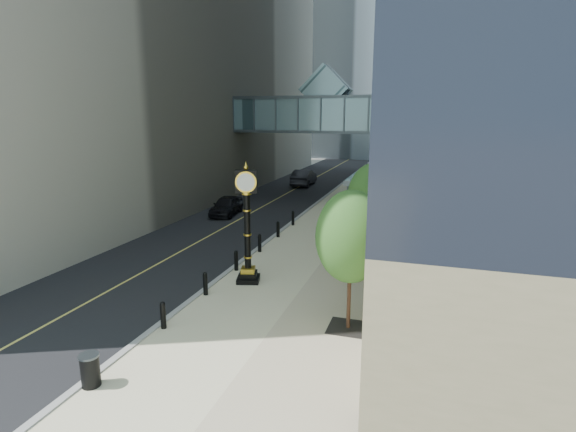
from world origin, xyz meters
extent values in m
plane|color=gray|center=(0.00, 0.00, 0.00)|extent=(320.00, 320.00, 0.00)
cube|color=black|center=(-7.00, 40.00, 0.01)|extent=(8.00, 180.00, 0.02)
cube|color=beige|center=(1.00, 40.00, 0.03)|extent=(8.00, 180.00, 0.06)
cube|color=gray|center=(-3.00, 40.00, 0.04)|extent=(0.25, 180.00, 0.07)
cube|color=#A0B8CA|center=(-6.00, 120.00, 32.50)|extent=(22.00, 22.00, 65.00)
cube|color=slate|center=(-3.00, 28.00, 7.50)|extent=(17.00, 4.00, 3.00)
cube|color=#383F44|center=(-3.00, 28.00, 6.05)|extent=(17.00, 4.20, 0.25)
cube|color=#383F44|center=(-3.00, 28.00, 8.95)|extent=(17.00, 4.20, 0.25)
cube|color=slate|center=(-3.00, 28.00, 9.60)|extent=(4.24, 3.00, 4.24)
cube|color=#383F44|center=(3.50, 14.00, 4.20)|extent=(3.00, 8.00, 0.25)
cube|color=slate|center=(3.50, 14.00, 4.35)|extent=(2.80, 7.80, 0.06)
cylinder|color=#383F44|center=(2.20, 10.30, 2.10)|extent=(0.12, 0.12, 4.20)
cylinder|color=#383F44|center=(2.20, 17.70, 2.10)|extent=(0.12, 0.12, 4.20)
cylinder|color=black|center=(-2.70, 1.00, 0.51)|extent=(0.20, 0.20, 0.90)
cylinder|color=black|center=(-2.70, 4.20, 0.51)|extent=(0.20, 0.20, 0.90)
cylinder|color=black|center=(-2.70, 7.40, 0.51)|extent=(0.20, 0.20, 0.90)
cylinder|color=black|center=(-2.70, 10.60, 0.51)|extent=(0.20, 0.20, 0.90)
cylinder|color=black|center=(-2.70, 13.80, 0.51)|extent=(0.20, 0.20, 0.90)
cylinder|color=black|center=(-2.70, 17.00, 0.51)|extent=(0.20, 0.20, 0.90)
cube|color=black|center=(3.60, 3.00, 0.07)|extent=(1.40, 1.40, 0.02)
cylinder|color=#42271C|center=(3.60, 3.00, 1.39)|extent=(0.14, 0.14, 2.67)
ellipsoid|color=#275820|center=(3.60, 3.00, 3.45)|extent=(2.44, 2.44, 3.26)
cube|color=black|center=(3.60, 9.50, 0.07)|extent=(1.40, 1.40, 0.02)
cylinder|color=#42271C|center=(3.60, 9.50, 1.46)|extent=(0.14, 0.14, 2.80)
ellipsoid|color=#275820|center=(3.60, 9.50, 3.63)|extent=(2.57, 2.57, 3.42)
cube|color=black|center=(3.60, 16.00, 0.07)|extent=(1.40, 1.40, 0.02)
cylinder|color=#42271C|center=(3.60, 16.00, 1.23)|extent=(0.14, 0.14, 2.35)
ellipsoid|color=#275820|center=(3.60, 16.00, 3.05)|extent=(2.15, 2.15, 2.87)
cube|color=black|center=(3.60, 22.50, 0.07)|extent=(1.40, 1.40, 0.02)
cylinder|color=#42271C|center=(3.60, 22.50, 1.53)|extent=(0.14, 0.14, 2.94)
ellipsoid|color=#275820|center=(3.60, 22.50, 3.80)|extent=(2.69, 2.69, 3.59)
cube|color=black|center=(3.60, 29.00, 0.07)|extent=(1.40, 1.40, 0.02)
cylinder|color=#42271C|center=(3.60, 29.00, 1.59)|extent=(0.14, 0.14, 3.07)
ellipsoid|color=#275820|center=(3.60, 29.00, 3.96)|extent=(2.81, 2.81, 3.75)
cube|color=black|center=(-1.57, 6.19, 0.17)|extent=(1.23, 1.23, 0.22)
cube|color=black|center=(-1.57, 6.19, 0.39)|extent=(0.96, 0.96, 0.22)
cube|color=gold|center=(-1.57, 6.19, 0.62)|extent=(0.75, 0.75, 0.22)
cylinder|color=black|center=(-1.57, 6.19, 2.45)|extent=(0.29, 0.29, 3.45)
cube|color=black|center=(-1.57, 6.19, 4.67)|extent=(1.00, 0.57, 1.00)
cylinder|color=white|center=(-1.57, 6.38, 4.67)|extent=(0.76, 0.25, 0.78)
cylinder|color=white|center=(-1.57, 6.00, 4.67)|extent=(0.76, 0.25, 0.78)
sphere|color=gold|center=(-1.57, 6.19, 5.29)|extent=(0.22, 0.22, 0.22)
cylinder|color=black|center=(-2.70, -2.66, 0.51)|extent=(0.68, 0.68, 0.90)
imported|color=#ADA99E|center=(2.60, 10.52, 0.82)|extent=(0.56, 0.38, 1.53)
imported|color=black|center=(-8.55, 18.81, 0.74)|extent=(2.13, 4.37, 1.43)
imported|color=black|center=(-6.77, 34.50, 0.87)|extent=(2.01, 5.25, 1.71)
camera|label=1|loc=(5.99, -11.78, 7.56)|focal=28.00mm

